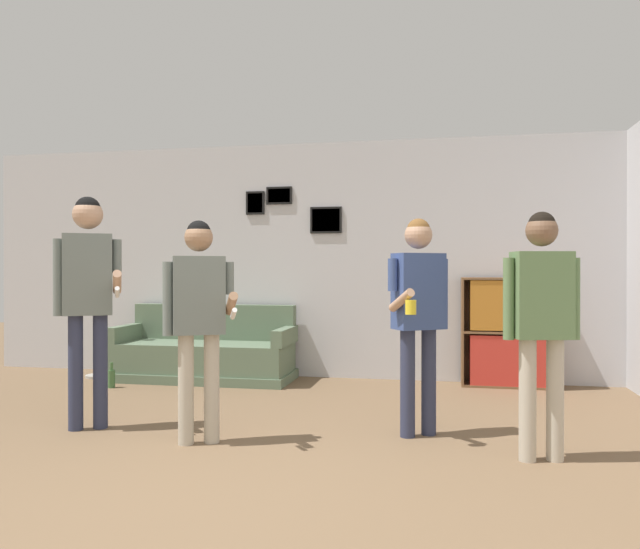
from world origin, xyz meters
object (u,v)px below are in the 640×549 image
object	(u,v)px
bottle_on_floor	(112,378)
drinking_cup	(532,273)
person_player_foreground_left	(88,284)
floor_lamp	(98,304)
person_watcher_holding_cup	(418,303)
couch	(205,354)
bookshelf	(509,332)
person_spectator_near_bookshelf	(542,309)
person_player_foreground_center	(199,308)

from	to	relation	value
bottle_on_floor	drinking_cup	bearing A→B (deg)	11.42
person_player_foreground_left	floor_lamp	bearing A→B (deg)	119.14
bottle_on_floor	drinking_cup	distance (m)	4.55
floor_lamp	person_watcher_holding_cup	size ratio (longest dim) A/B	1.01
couch	bookshelf	xyz separation A→B (m)	(3.32, 0.20, 0.30)
floor_lamp	person_spectator_near_bookshelf	distance (m)	5.07
bottle_on_floor	drinking_cup	xyz separation A→B (m)	(4.33, 0.87, 1.10)
bottle_on_floor	drinking_cup	world-z (taller)	drinking_cup
bookshelf	drinking_cup	world-z (taller)	drinking_cup
couch	bottle_on_floor	world-z (taller)	couch
floor_lamp	drinking_cup	size ratio (longest dim) A/B	17.90
floor_lamp	person_player_foreground_left	size ratio (longest dim) A/B	0.91
floor_lamp	person_spectator_near_bookshelf	xyz separation A→B (m)	(4.52, -2.30, 0.14)
person_spectator_near_bookshelf	drinking_cup	distance (m)	2.65
floor_lamp	drinking_cup	bearing A→B (deg)	3.88
couch	drinking_cup	bearing A→B (deg)	3.25
bottle_on_floor	floor_lamp	bearing A→B (deg)	131.27
person_watcher_holding_cup	bookshelf	bearing A→B (deg)	68.41
bookshelf	floor_lamp	distance (m)	4.59
person_watcher_holding_cup	floor_lamp	bearing A→B (deg)	153.61
couch	floor_lamp	bearing A→B (deg)	-174.32
person_watcher_holding_cup	bottle_on_floor	size ratio (longest dim) A/B	6.11
bookshelf	bottle_on_floor	size ratio (longest dim) A/B	4.37
person_player_foreground_left	drinking_cup	bearing A→B (deg)	34.30
floor_lamp	person_player_foreground_left	world-z (taller)	person_player_foreground_left
person_player_foreground_left	bottle_on_floor	bearing A→B (deg)	114.11
couch	drinking_cup	distance (m)	3.68
bookshelf	drinking_cup	distance (m)	0.67
person_player_foreground_center	couch	bearing A→B (deg)	110.73
bottle_on_floor	drinking_cup	size ratio (longest dim) A/B	2.89
drinking_cup	person_watcher_holding_cup	bearing A→B (deg)	-116.85
person_watcher_holding_cup	person_spectator_near_bookshelf	world-z (taller)	person_watcher_holding_cup
couch	bottle_on_floor	size ratio (longest dim) A/B	7.58
person_player_foreground_left	person_player_foreground_center	distance (m)	1.03
drinking_cup	person_player_foreground_left	bearing A→B (deg)	-145.70
couch	person_spectator_near_bookshelf	world-z (taller)	person_spectator_near_bookshelf
floor_lamp	person_player_foreground_center	distance (m)	3.22
person_player_foreground_left	person_spectator_near_bookshelf	world-z (taller)	person_player_foreground_left
couch	bottle_on_floor	xyz separation A→B (m)	(-0.77, -0.67, -0.18)
couch	bookshelf	size ratio (longest dim) A/B	1.74
bookshelf	floor_lamp	size ratio (longest dim) A/B	0.70
couch	person_watcher_holding_cup	size ratio (longest dim) A/B	1.24
floor_lamp	person_watcher_holding_cup	distance (m)	4.15
person_spectator_near_bookshelf	bookshelf	bearing A→B (deg)	88.79
bookshelf	person_player_foreground_left	xyz separation A→B (m)	(-3.38, -2.47, 0.55)
floor_lamp	drinking_cup	world-z (taller)	floor_lamp
person_watcher_holding_cup	couch	bearing A→B (deg)	141.35
couch	person_player_foreground_center	world-z (taller)	person_player_foreground_center
bottle_on_floor	bookshelf	bearing A→B (deg)	12.05
couch	floor_lamp	world-z (taller)	floor_lamp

